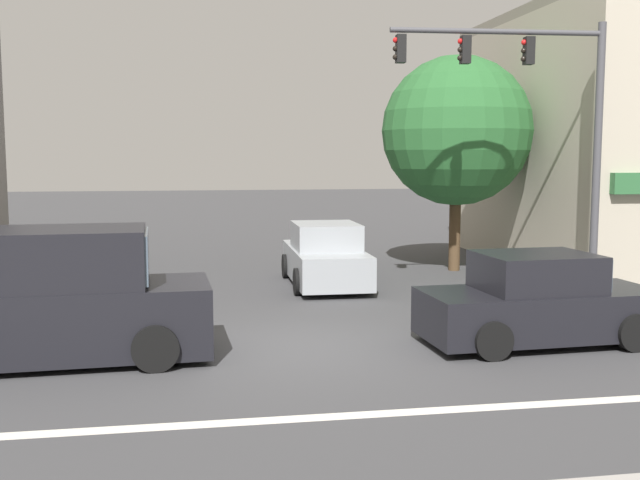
{
  "coord_description": "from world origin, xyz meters",
  "views": [
    {
      "loc": [
        -1.74,
        -12.36,
        3.23
      ],
      "look_at": [
        0.73,
        2.0,
        1.6
      ],
      "focal_mm": 42.0,
      "sensor_mm": 36.0,
      "label": 1
    }
  ],
  "objects_px": {
    "street_tree": "(457,131)",
    "van_crossing_center": "(55,299)",
    "sedan_crossing_leftbound": "(325,257)",
    "traffic_light_mast": "(543,108)",
    "sedan_approaching_near": "(539,303)"
  },
  "relations": [
    {
      "from": "street_tree",
      "to": "van_crossing_center",
      "type": "bearing_deg",
      "value": -139.71
    },
    {
      "from": "van_crossing_center",
      "to": "sedan_crossing_leftbound",
      "type": "relative_size",
      "value": 1.13
    },
    {
      "from": "traffic_light_mast",
      "to": "van_crossing_center",
      "type": "height_order",
      "value": "traffic_light_mast"
    },
    {
      "from": "van_crossing_center",
      "to": "sedan_approaching_near",
      "type": "relative_size",
      "value": 1.12
    },
    {
      "from": "sedan_crossing_leftbound",
      "to": "street_tree",
      "type": "bearing_deg",
      "value": 24.3
    },
    {
      "from": "street_tree",
      "to": "sedan_approaching_near",
      "type": "height_order",
      "value": "street_tree"
    },
    {
      "from": "sedan_approaching_near",
      "to": "sedan_crossing_leftbound",
      "type": "bearing_deg",
      "value": 112.06
    },
    {
      "from": "traffic_light_mast",
      "to": "van_crossing_center",
      "type": "distance_m",
      "value": 11.09
    },
    {
      "from": "sedan_crossing_leftbound",
      "to": "traffic_light_mast",
      "type": "bearing_deg",
      "value": -29.16
    },
    {
      "from": "traffic_light_mast",
      "to": "sedan_approaching_near",
      "type": "xyz_separation_m",
      "value": [
        -1.89,
        -3.92,
        -3.59
      ]
    },
    {
      "from": "sedan_approaching_near",
      "to": "street_tree",
      "type": "bearing_deg",
      "value": 80.0
    },
    {
      "from": "street_tree",
      "to": "sedan_approaching_near",
      "type": "relative_size",
      "value": 1.44
    },
    {
      "from": "sedan_crossing_leftbound",
      "to": "sedan_approaching_near",
      "type": "bearing_deg",
      "value": -67.94
    },
    {
      "from": "street_tree",
      "to": "sedan_approaching_near",
      "type": "xyz_separation_m",
      "value": [
        -1.46,
        -8.26,
        -3.22
      ]
    },
    {
      "from": "street_tree",
      "to": "sedan_crossing_leftbound",
      "type": "bearing_deg",
      "value": -155.7
    }
  ]
}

